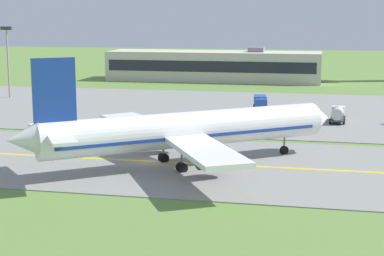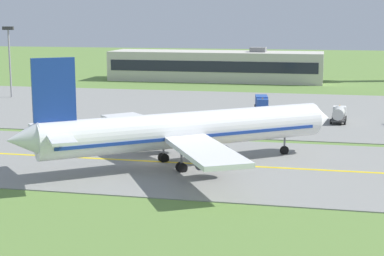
{
  "view_description": "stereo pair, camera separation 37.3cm",
  "coord_description": "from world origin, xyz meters",
  "views": [
    {
      "loc": [
        19.03,
        -67.46,
        16.84
      ],
      "look_at": [
        4.47,
        1.33,
        4.0
      ],
      "focal_mm": 57.56,
      "sensor_mm": 36.0,
      "label": 1
    },
    {
      "loc": [
        19.39,
        -67.38,
        16.84
      ],
      "look_at": [
        4.47,
        1.33,
        4.0
      ],
      "focal_mm": 57.56,
      "sensor_mm": 36.0,
      "label": 2
    }
  ],
  "objects": [
    {
      "name": "apron_light_mast",
      "position": [
        -44.56,
        49.26,
        9.33
      ],
      "size": [
        2.4,
        0.5,
        14.7
      ],
      "color": "gray",
      "rests_on": "ground"
    },
    {
      "name": "ground_plane",
      "position": [
        0.0,
        0.0,
        0.0
      ],
      "size": [
        500.0,
        500.0,
        0.0
      ],
      "primitive_type": "plane",
      "color": "olive"
    },
    {
      "name": "service_truck_catering",
      "position": [
        8.39,
        42.46,
        1.53
      ],
      "size": [
        3.08,
        6.25,
        2.6
      ],
      "color": "#264CA5",
      "rests_on": "ground"
    },
    {
      "name": "terminal_building",
      "position": [
        -8.86,
        92.23,
        3.85
      ],
      "size": [
        55.51,
        13.58,
        8.87
      ],
      "color": "beige",
      "rests_on": "ground"
    },
    {
      "name": "airplane_lead",
      "position": [
        4.08,
        -0.97,
        4.13
      ],
      "size": [
        33.66,
        29.12,
        12.7
      ],
      "color": "white",
      "rests_on": "ground"
    },
    {
      "name": "service_truck_baggage",
      "position": [
        21.74,
        32.07,
        1.53
      ],
      "size": [
        2.66,
        6.12,
        2.65
      ],
      "color": "silver",
      "rests_on": "ground"
    },
    {
      "name": "taxiway_centreline",
      "position": [
        0.0,
        0.0,
        0.11
      ],
      "size": [
        220.0,
        0.6,
        0.01
      ],
      "primitive_type": "cube",
      "color": "yellow",
      "rests_on": "taxiway_strip"
    },
    {
      "name": "apron_pad",
      "position": [
        10.0,
        42.0,
        0.05
      ],
      "size": [
        140.0,
        52.0,
        0.1
      ],
      "primitive_type": "cube",
      "color": "gray",
      "rests_on": "ground"
    },
    {
      "name": "taxiway_strip",
      "position": [
        0.0,
        0.0,
        0.05
      ],
      "size": [
        240.0,
        28.0,
        0.1
      ],
      "primitive_type": "cube",
      "color": "gray",
      "rests_on": "ground"
    }
  ]
}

